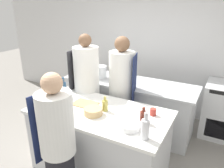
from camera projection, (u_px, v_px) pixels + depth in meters
ground_plane at (100, 167)px, 3.13m from camera, size 16.00×16.00×0.00m
wall_back at (154, 45)px, 4.38m from camera, size 8.00×0.06×2.80m
prep_counter at (100, 140)px, 2.96m from camera, size 1.80×0.95×0.91m
pass_counter at (128, 105)px, 3.98m from camera, size 2.34×0.74×0.91m
chef_at_prep_near at (58, 147)px, 2.28m from camera, size 0.40×0.39×1.62m
chef_at_stove at (122, 92)px, 3.46m from camera, size 0.44×0.43×1.76m
chef_at_pass_far at (87, 90)px, 3.49m from camera, size 0.41×0.39×1.79m
bottle_olive_oil at (64, 88)px, 3.22m from camera, size 0.07×0.07×0.28m
bottle_vinegar at (64, 102)px, 2.85m from camera, size 0.07×0.07×0.21m
bottle_wine at (49, 93)px, 3.09m from camera, size 0.08×0.08×0.24m
bottle_cooking_oil at (145, 129)px, 2.19m from camera, size 0.09×0.09×0.30m
bottle_sauce at (105, 105)px, 2.78m from camera, size 0.07×0.07×0.20m
bottle_water at (143, 117)px, 2.51m from camera, size 0.08×0.08×0.19m
bowl_mixing_large at (93, 111)px, 2.69m from camera, size 0.23×0.23×0.09m
bowl_prep_small at (130, 126)px, 2.40m from camera, size 0.26×0.26×0.07m
cup at (153, 112)px, 2.68m from camera, size 0.08×0.08×0.09m
cutting_board at (85, 104)px, 2.98m from camera, size 0.33×0.24×0.01m
stockpot at (100, 72)px, 3.96m from camera, size 0.25×0.25×0.23m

